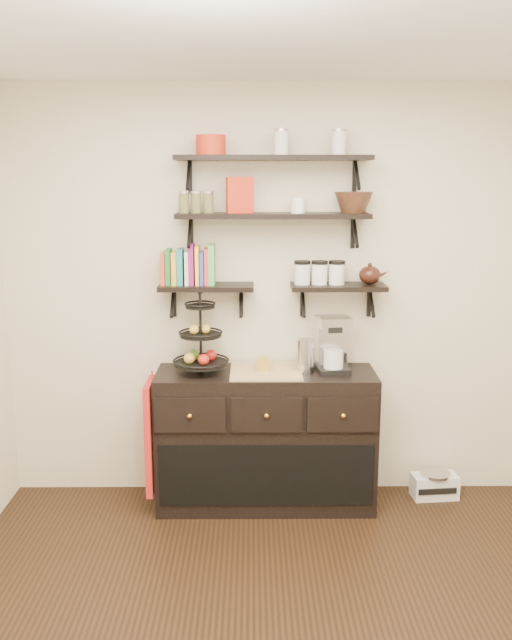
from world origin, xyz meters
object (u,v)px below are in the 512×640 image
object	(u,v)px
fruit_stand	(201,346)
coffee_maker	(333,345)
sideboard	(266,438)
radio	(435,485)

from	to	relation	value
fruit_stand	coffee_maker	world-z (taller)	fruit_stand
sideboard	fruit_stand	distance (m)	0.75
radio	fruit_stand	bearing A→B (deg)	176.91
sideboard	radio	xyz separation A→B (m)	(1.14, 0.07, -0.36)
fruit_stand	radio	xyz separation A→B (m)	(1.55, 0.06, -0.99)
coffee_maker	radio	distance (m)	1.22
sideboard	fruit_stand	xyz separation A→B (m)	(-0.41, 0.00, 0.62)
coffee_maker	radio	world-z (taller)	coffee_maker
fruit_stand	radio	size ratio (longest dim) A/B	1.63
sideboard	coffee_maker	size ratio (longest dim) A/B	3.87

